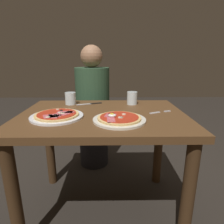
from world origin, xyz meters
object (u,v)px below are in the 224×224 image
pizza_across_left (57,116)px  pizza_foreground (119,119)px  water_glass_near (71,99)px  knife (91,104)px  diner_person (93,111)px  dining_table (103,132)px  water_glass_far (132,99)px  fork (159,112)px

pizza_across_left → pizza_foreground: bearing=-10.5°
pizza_foreground → water_glass_near: 0.53m
knife → pizza_across_left: bearing=-117.4°
knife → diner_person: 0.43m
water_glass_near → diner_person: (0.13, 0.39, -0.21)m
dining_table → pizza_foreground: pizza_foreground is taller
diner_person → pizza_foreground: bearing=105.2°
dining_table → pizza_foreground: 0.23m
pizza_across_left → knife: size_ratio=1.63×
dining_table → water_glass_far: water_glass_far is taller
water_glass_far → diner_person: (-0.33, 0.40, -0.21)m
pizza_across_left → knife: pizza_across_left is taller
pizza_across_left → water_glass_far: bearing=33.8°
pizza_across_left → fork: pizza_across_left is taller
pizza_across_left → fork: (0.63, 0.09, -0.01)m
pizza_across_left → water_glass_near: 0.33m
dining_table → diner_person: bearing=100.3°
water_glass_far → dining_table: bearing=-131.8°
fork → dining_table: bearing=-178.9°
dining_table → water_glass_near: (-0.25, 0.25, 0.17)m
fork → diner_person: diner_person is taller
pizza_foreground → water_glass_far: 0.41m
water_glass_near → water_glass_far: bearing=-0.7°
dining_table → pizza_foreground: (0.10, -0.15, 0.14)m
water_glass_near → water_glass_far: (0.46, -0.01, 0.00)m
pizza_across_left → diner_person: (0.15, 0.72, -0.18)m
water_glass_far → water_glass_near: bearing=179.3°
water_glass_near → fork: size_ratio=0.60×
pizza_foreground → pizza_across_left: 0.37m
pizza_foreground → water_glass_far: size_ratio=3.15×
water_glass_near → fork: water_glass_near is taller
fork → pizza_foreground: bearing=-149.3°
water_glass_near → diner_person: size_ratio=0.08×
dining_table → pizza_foreground: bearing=-56.7°
pizza_across_left → knife: 0.37m
dining_table → water_glass_near: bearing=135.1°
diner_person → dining_table: bearing=100.3°
water_glass_near → water_glass_far: water_glass_far is taller
dining_table → diner_person: diner_person is taller
pizza_across_left → water_glass_far: water_glass_far is taller
water_glass_near → diner_person: 0.46m
pizza_foreground → dining_table: bearing=123.3°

